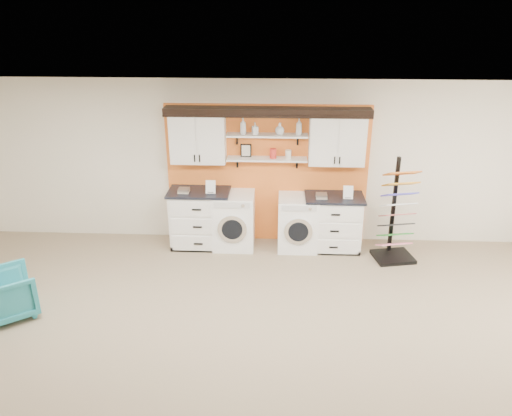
# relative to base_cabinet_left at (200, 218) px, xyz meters

# --- Properties ---
(floor) EXTENTS (10.00, 10.00, 0.00)m
(floor) POSITION_rel_base_cabinet_left_xyz_m (1.13, -3.64, -0.50)
(floor) COLOR gray
(floor) RESTS_ON ground
(ceiling) EXTENTS (10.00, 10.00, 0.00)m
(ceiling) POSITION_rel_base_cabinet_left_xyz_m (1.13, -3.64, 2.30)
(ceiling) COLOR white
(ceiling) RESTS_ON wall_back
(wall_back) EXTENTS (10.00, 0.00, 10.00)m
(wall_back) POSITION_rel_base_cabinet_left_xyz_m (1.13, 0.36, 0.90)
(wall_back) COLOR silver
(wall_back) RESTS_ON floor
(accent_panel) EXTENTS (3.40, 0.07, 2.40)m
(accent_panel) POSITION_rel_base_cabinet_left_xyz_m (1.13, 0.32, 0.70)
(accent_panel) COLOR orange
(accent_panel) RESTS_ON wall_back
(upper_cabinet_left) EXTENTS (0.90, 0.35, 0.84)m
(upper_cabinet_left) POSITION_rel_base_cabinet_left_xyz_m (-0.00, 0.15, 1.38)
(upper_cabinet_left) COLOR white
(upper_cabinet_left) RESTS_ON wall_back
(upper_cabinet_right) EXTENTS (0.90, 0.35, 0.84)m
(upper_cabinet_right) POSITION_rel_base_cabinet_left_xyz_m (2.26, 0.15, 1.38)
(upper_cabinet_right) COLOR white
(upper_cabinet_right) RESTS_ON wall_back
(shelf_lower) EXTENTS (1.32, 0.28, 0.03)m
(shelf_lower) POSITION_rel_base_cabinet_left_xyz_m (1.13, 0.16, 1.03)
(shelf_lower) COLOR white
(shelf_lower) RESTS_ON wall_back
(shelf_upper) EXTENTS (1.32, 0.28, 0.03)m
(shelf_upper) POSITION_rel_base_cabinet_left_xyz_m (1.13, 0.16, 1.43)
(shelf_upper) COLOR white
(shelf_upper) RESTS_ON wall_back
(crown_molding) EXTENTS (3.30, 0.41, 0.13)m
(crown_molding) POSITION_rel_base_cabinet_left_xyz_m (1.13, 0.17, 1.82)
(crown_molding) COLOR black
(crown_molding) RESTS_ON wall_back
(picture_frame) EXTENTS (0.18, 0.02, 0.22)m
(picture_frame) POSITION_rel_base_cabinet_left_xyz_m (0.78, 0.21, 1.15)
(picture_frame) COLOR black
(picture_frame) RESTS_ON shelf_lower
(canister_red) EXTENTS (0.11, 0.11, 0.16)m
(canister_red) POSITION_rel_base_cabinet_left_xyz_m (1.23, 0.16, 1.12)
(canister_red) COLOR red
(canister_red) RESTS_ON shelf_lower
(canister_cream) EXTENTS (0.10, 0.10, 0.14)m
(canister_cream) POSITION_rel_base_cabinet_left_xyz_m (1.48, 0.16, 1.11)
(canister_cream) COLOR silver
(canister_cream) RESTS_ON shelf_lower
(base_cabinet_left) EXTENTS (1.03, 0.66, 1.01)m
(base_cabinet_left) POSITION_rel_base_cabinet_left_xyz_m (0.00, 0.00, 0.00)
(base_cabinet_left) COLOR white
(base_cabinet_left) RESTS_ON floor
(base_cabinet_right) EXTENTS (0.98, 0.66, 0.96)m
(base_cabinet_right) POSITION_rel_base_cabinet_left_xyz_m (2.26, 0.00, -0.03)
(base_cabinet_right) COLOR white
(base_cabinet_right) RESTS_ON floor
(washer) EXTENTS (0.69, 0.71, 0.96)m
(washer) POSITION_rel_base_cabinet_left_xyz_m (0.58, -0.00, -0.02)
(washer) COLOR white
(washer) RESTS_ON floor
(dryer) EXTENTS (0.66, 0.71, 0.93)m
(dryer) POSITION_rel_base_cabinet_left_xyz_m (1.67, -0.00, -0.04)
(dryer) COLOR white
(dryer) RESTS_ON floor
(sample_rack) EXTENTS (0.71, 0.63, 1.69)m
(sample_rack) POSITION_rel_base_cabinet_left_xyz_m (3.23, -0.32, 0.03)
(sample_rack) COLOR black
(sample_rack) RESTS_ON floor
(armchair) EXTENTS (0.98, 0.98, 0.64)m
(armchair) POSITION_rel_base_cabinet_left_xyz_m (-2.28, -2.21, -0.18)
(armchair) COLOR teal
(armchair) RESTS_ON floor
(soap_bottle_a) EXTENTS (0.13, 0.13, 0.26)m
(soap_bottle_a) POSITION_rel_base_cabinet_left_xyz_m (0.74, 0.16, 1.57)
(soap_bottle_a) COLOR silver
(soap_bottle_a) RESTS_ON shelf_upper
(soap_bottle_b) EXTENTS (0.11, 0.11, 0.19)m
(soap_bottle_b) POSITION_rel_base_cabinet_left_xyz_m (0.93, 0.16, 1.54)
(soap_bottle_b) COLOR silver
(soap_bottle_b) RESTS_ON shelf_upper
(soap_bottle_c) EXTENTS (0.21, 0.21, 0.19)m
(soap_bottle_c) POSITION_rel_base_cabinet_left_xyz_m (1.33, 0.16, 1.54)
(soap_bottle_c) COLOR silver
(soap_bottle_c) RESTS_ON shelf_upper
(soap_bottle_d) EXTENTS (0.13, 0.13, 0.27)m
(soap_bottle_d) POSITION_rel_base_cabinet_left_xyz_m (1.64, 0.16, 1.57)
(soap_bottle_d) COLOR silver
(soap_bottle_d) RESTS_ON shelf_upper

